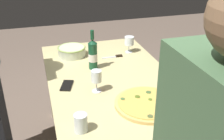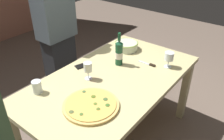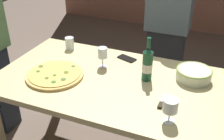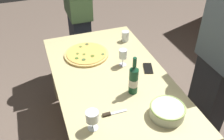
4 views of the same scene
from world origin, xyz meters
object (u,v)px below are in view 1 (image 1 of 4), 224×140
at_px(wine_bottle, 93,54).
at_px(cup_amber, 81,123).
at_px(wine_glass_by_bottle, 129,41).
at_px(dining_table, 112,90).
at_px(serving_bowl, 72,51).
at_px(pizza, 147,103).
at_px(pizza_knife, 115,56).
at_px(wine_glass_near_pizza, 96,77).
at_px(cell_phone, 67,85).

height_order(wine_bottle, cup_amber, wine_bottle).
relative_size(wine_glass_by_bottle, cup_amber, 1.41).
height_order(dining_table, serving_bowl, serving_bowl).
bearing_deg(pizza, pizza_knife, -2.01).
relative_size(serving_bowl, wine_bottle, 0.77).
height_order(cup_amber, pizza_knife, cup_amber).
relative_size(serving_bowl, pizza_knife, 1.37).
bearing_deg(dining_table, cup_amber, 148.00).
distance_m(dining_table, serving_bowl, 0.57).
height_order(wine_bottle, wine_glass_by_bottle, wine_bottle).
distance_m(dining_table, wine_glass_near_pizza, 0.28).
height_order(pizza, serving_bowl, serving_bowl).
bearing_deg(wine_glass_near_pizza, pizza, -134.37).
bearing_deg(cell_phone, wine_bottle, -117.50).
relative_size(wine_glass_by_bottle, pizza_knife, 0.82).
relative_size(wine_glass_near_pizza, cup_amber, 1.49).
xyz_separation_m(wine_glass_near_pizza, cup_amber, (-0.38, 0.17, -0.05)).
bearing_deg(wine_bottle, cell_phone, 133.64).
distance_m(cell_phone, pizza_knife, 0.60).
xyz_separation_m(serving_bowl, pizza_knife, (-0.13, -0.35, -0.04)).
xyz_separation_m(pizza, wine_glass_near_pizza, (0.25, 0.26, 0.09)).
height_order(pizza, cup_amber, cup_amber).
bearing_deg(dining_table, serving_bowl, 22.30).
xyz_separation_m(cell_phone, pizza_knife, (0.39, -0.46, 0.00)).
bearing_deg(cell_phone, pizza, 158.29).
distance_m(serving_bowl, wine_glass_near_pizza, 0.65).
bearing_deg(cup_amber, wine_bottle, -17.56).
bearing_deg(wine_glass_near_pizza, wine_bottle, -9.07).
relative_size(wine_glass_near_pizza, pizza_knife, 0.87).
relative_size(wine_bottle, wine_glass_by_bottle, 2.15).
xyz_separation_m(cup_amber, cell_phone, (0.50, 0.01, -0.05)).
bearing_deg(wine_bottle, serving_bowl, 22.33).
xyz_separation_m(wine_glass_near_pizza, wine_glass_by_bottle, (0.59, -0.43, -0.00)).
height_order(wine_glass_near_pizza, pizza_knife, wine_glass_near_pizza).
relative_size(dining_table, wine_glass_near_pizza, 10.54).
bearing_deg(wine_glass_near_pizza, cup_amber, 155.20).
relative_size(dining_table, cup_amber, 15.74).
bearing_deg(wine_glass_by_bottle, dining_table, 147.42).
bearing_deg(dining_table, wine_glass_by_bottle, -32.58).
distance_m(pizza, wine_glass_near_pizza, 0.37).
height_order(dining_table, wine_glass_by_bottle, wine_glass_by_bottle).
height_order(wine_bottle, wine_glass_near_pizza, wine_bottle).
distance_m(wine_glass_by_bottle, cell_phone, 0.78).
height_order(pizza, wine_bottle, wine_bottle).
xyz_separation_m(serving_bowl, wine_glass_by_bottle, (-0.06, -0.50, 0.06)).
bearing_deg(wine_bottle, cup_amber, 162.44).
relative_size(pizza, wine_glass_near_pizza, 2.64).
bearing_deg(pizza, wine_glass_near_pizza, 45.63).
xyz_separation_m(wine_glass_near_pizza, pizza_knife, (0.51, -0.28, -0.10)).
distance_m(wine_bottle, cup_amber, 0.77).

